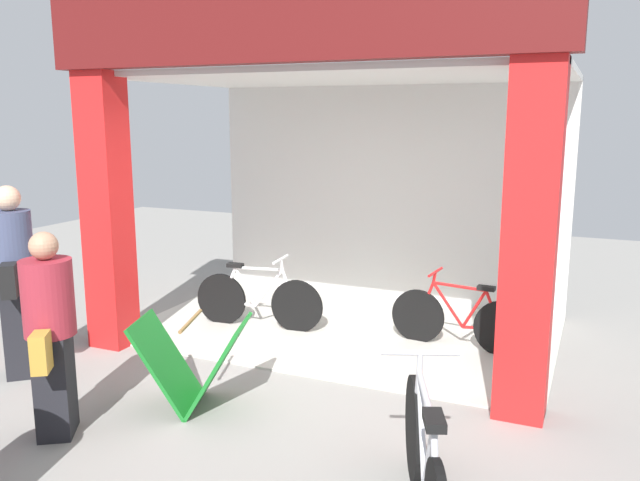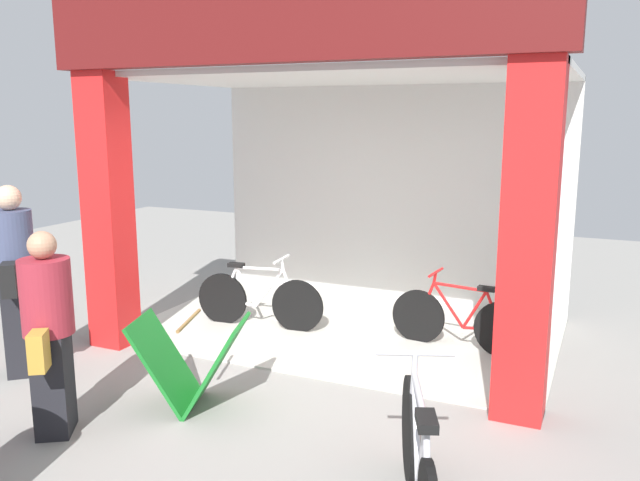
{
  "view_description": "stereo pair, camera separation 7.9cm",
  "coord_description": "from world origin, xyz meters",
  "px_view_note": "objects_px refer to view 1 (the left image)",
  "views": [
    {
      "loc": [
        2.54,
        -5.11,
        2.38
      ],
      "look_at": [
        0.0,
        0.7,
        1.15
      ],
      "focal_mm": 36.38,
      "sensor_mm": 36.0,
      "label": 1
    },
    {
      "loc": [
        2.61,
        -5.08,
        2.38
      ],
      "look_at": [
        0.0,
        0.7,
        1.15
      ],
      "focal_mm": 36.38,
      "sensor_mm": 36.0,
      "label": 2
    }
  ],
  "objects_px": {
    "bicycle_inside_0": "(258,300)",
    "bicycle_inside_1": "(459,319)",
    "sandwich_board_sign": "(192,364)",
    "bicycle_parked_0": "(424,466)",
    "pedestrian_0": "(50,333)",
    "pedestrian_1": "(14,278)"
  },
  "relations": [
    {
      "from": "bicycle_parked_0",
      "to": "pedestrian_1",
      "type": "bearing_deg",
      "value": 169.73
    },
    {
      "from": "sandwich_board_sign",
      "to": "pedestrian_0",
      "type": "xyz_separation_m",
      "value": [
        -0.67,
        -0.81,
        0.43
      ]
    },
    {
      "from": "bicycle_inside_0",
      "to": "bicycle_parked_0",
      "type": "xyz_separation_m",
      "value": [
        2.64,
        -2.79,
        0.05
      ]
    },
    {
      "from": "pedestrian_0",
      "to": "pedestrian_1",
      "type": "height_order",
      "value": "pedestrian_1"
    },
    {
      "from": "bicycle_inside_0",
      "to": "pedestrian_0",
      "type": "bearing_deg",
      "value": -93.68
    },
    {
      "from": "bicycle_inside_0",
      "to": "pedestrian_1",
      "type": "height_order",
      "value": "pedestrian_1"
    },
    {
      "from": "pedestrian_0",
      "to": "pedestrian_1",
      "type": "xyz_separation_m",
      "value": [
        -1.18,
        0.74,
        0.12
      ]
    },
    {
      "from": "bicycle_inside_0",
      "to": "sandwich_board_sign",
      "type": "bearing_deg",
      "value": -76.11
    },
    {
      "from": "sandwich_board_sign",
      "to": "bicycle_inside_0",
      "type": "bearing_deg",
      "value": 103.89
    },
    {
      "from": "pedestrian_1",
      "to": "pedestrian_0",
      "type": "bearing_deg",
      "value": -31.99
    },
    {
      "from": "bicycle_inside_0",
      "to": "bicycle_inside_1",
      "type": "distance_m",
      "value": 2.24
    },
    {
      "from": "bicycle_inside_0",
      "to": "pedestrian_0",
      "type": "relative_size",
      "value": 0.97
    },
    {
      "from": "pedestrian_0",
      "to": "pedestrian_1",
      "type": "distance_m",
      "value": 1.4
    },
    {
      "from": "bicycle_parked_0",
      "to": "pedestrian_0",
      "type": "bearing_deg",
      "value": -179.77
    },
    {
      "from": "bicycle_inside_0",
      "to": "bicycle_inside_1",
      "type": "height_order",
      "value": "bicycle_inside_0"
    },
    {
      "from": "pedestrian_1",
      "to": "bicycle_parked_0",
      "type": "bearing_deg",
      "value": -10.27
    },
    {
      "from": "sandwich_board_sign",
      "to": "bicycle_inside_1",
      "type": "bearing_deg",
      "value": 52.2
    },
    {
      "from": "sandwich_board_sign",
      "to": "pedestrian_1",
      "type": "relative_size",
      "value": 0.58
    },
    {
      "from": "bicycle_inside_1",
      "to": "pedestrian_0",
      "type": "relative_size",
      "value": 0.93
    },
    {
      "from": "bicycle_inside_1",
      "to": "bicycle_parked_0",
      "type": "relative_size",
      "value": 0.88
    },
    {
      "from": "pedestrian_0",
      "to": "bicycle_inside_0",
      "type": "bearing_deg",
      "value": 86.32
    },
    {
      "from": "pedestrian_1",
      "to": "sandwich_board_sign",
      "type": "bearing_deg",
      "value": 2.13
    }
  ]
}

